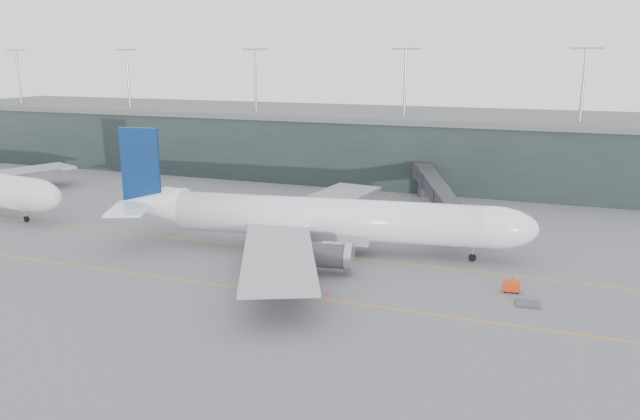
% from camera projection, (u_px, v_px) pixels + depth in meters
% --- Properties ---
extents(ground, '(320.00, 320.00, 0.00)m').
position_uv_depth(ground, '(300.00, 243.00, 95.27)').
color(ground, slate).
rests_on(ground, ground).
extents(taxiline_a, '(160.00, 0.25, 0.02)m').
position_uv_depth(taxiline_a, '(290.00, 251.00, 91.62)').
color(taxiline_a, orange).
rests_on(taxiline_a, ground).
extents(taxiline_b, '(160.00, 0.25, 0.02)m').
position_uv_depth(taxiline_b, '(241.00, 288.00, 77.02)').
color(taxiline_b, orange).
rests_on(taxiline_b, ground).
extents(taxiline_lead_main, '(0.25, 60.00, 0.02)m').
position_uv_depth(taxiline_lead_main, '(367.00, 215.00, 111.87)').
color(taxiline_lead_main, orange).
rests_on(taxiline_lead_main, ground).
extents(taxiline_lead_adj, '(0.25, 60.00, 0.02)m').
position_uv_depth(taxiline_lead_adj, '(20.00, 185.00, 138.24)').
color(taxiline_lead_adj, orange).
rests_on(taxiline_lead_adj, ground).
extents(terminal, '(240.00, 36.00, 29.00)m').
position_uv_depth(terminal, '(391.00, 144.00, 146.34)').
color(terminal, '#1D2828').
rests_on(terminal, ground).
extents(main_aircraft, '(62.20, 57.97, 17.45)m').
position_uv_depth(main_aircraft, '(322.00, 219.00, 90.18)').
color(main_aircraft, white).
rests_on(main_aircraft, ground).
extents(jet_bridge, '(17.17, 44.06, 6.85)m').
position_uv_depth(jet_bridge, '(446.00, 188.00, 109.96)').
color(jet_bridge, '#29292E').
rests_on(jet_bridge, ground).
extents(gse_cart, '(2.12, 1.48, 1.36)m').
position_uv_depth(gse_cart, '(511.00, 286.00, 75.61)').
color(gse_cart, red).
rests_on(gse_cart, ground).
extents(baggage_dolly, '(2.89, 2.40, 0.27)m').
position_uv_depth(baggage_dolly, '(527.00, 304.00, 71.80)').
color(baggage_dolly, '#3C3D42').
rests_on(baggage_dolly, ground).
extents(uld_a, '(2.22, 1.87, 1.85)m').
position_uv_depth(uld_a, '(291.00, 219.00, 105.28)').
color(uld_a, '#38373D').
rests_on(uld_a, ground).
extents(uld_b, '(2.24, 1.94, 1.78)m').
position_uv_depth(uld_b, '(303.00, 218.00, 106.14)').
color(uld_b, '#38373D').
rests_on(uld_b, ground).
extents(uld_c, '(2.07, 1.78, 1.67)m').
position_uv_depth(uld_c, '(332.00, 222.00, 104.08)').
color(uld_c, '#38373D').
rests_on(uld_c, ground).
extents(cone_nose, '(0.42, 0.42, 0.67)m').
position_uv_depth(cone_nose, '(514.00, 277.00, 79.86)').
color(cone_nose, red).
rests_on(cone_nose, ground).
extents(cone_wing_stbd, '(0.40, 0.40, 0.63)m').
position_uv_depth(cone_wing_stbd, '(328.00, 293.00, 74.57)').
color(cone_wing_stbd, '#E43C0C').
rests_on(cone_wing_stbd, ground).
extents(cone_wing_port, '(0.44, 0.44, 0.70)m').
position_uv_depth(cone_wing_port, '(391.00, 227.00, 102.70)').
color(cone_wing_port, orange).
rests_on(cone_wing_port, ground).
extents(cone_tail, '(0.43, 0.43, 0.68)m').
position_uv_depth(cone_tail, '(223.00, 255.00, 88.45)').
color(cone_tail, '#F1550D').
rests_on(cone_tail, ground).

